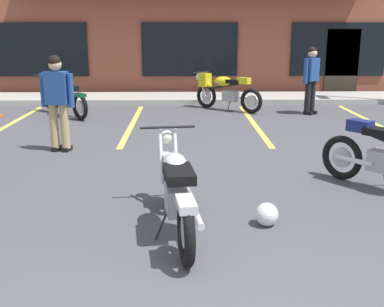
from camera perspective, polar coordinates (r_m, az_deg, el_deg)
name	(u,v)px	position (r m, az deg, el deg)	size (l,w,h in m)	color
ground_plane	(201,191)	(6.33, 1.11, -4.55)	(80.00, 80.00, 0.00)	#47474C
sidewalk_kerb	(190,98)	(14.38, -0.19, 6.74)	(22.00, 1.80, 0.14)	#A8A59E
brick_storefront_building	(189,29)	(18.45, -0.42, 14.85)	(18.19, 6.55, 4.19)	brown
painted_stall_lines	(193,123)	(10.84, 0.14, 3.70)	(14.02, 4.80, 0.01)	#DBCC4C
motorcycle_foreground_classic	(176,190)	(4.95, -1.89, -4.49)	(0.71, 2.11, 0.98)	black
motorcycle_blue_standard	(64,97)	(12.11, -15.19, 6.57)	(1.58, 1.72, 0.98)	black
motorcycle_orange_scrambler	(225,90)	(12.58, 3.97, 7.64)	(1.74, 1.55, 0.98)	black
person_in_black_shirt	(311,76)	(12.27, 14.23, 9.03)	(0.51, 0.48, 1.68)	black
person_in_shorts_foreground	(57,98)	(8.49, -15.98, 6.50)	(0.61, 0.32, 1.68)	black
helmet_on_pavement	(267,214)	(5.28, 9.01, -7.27)	(0.26, 0.26, 0.26)	silver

